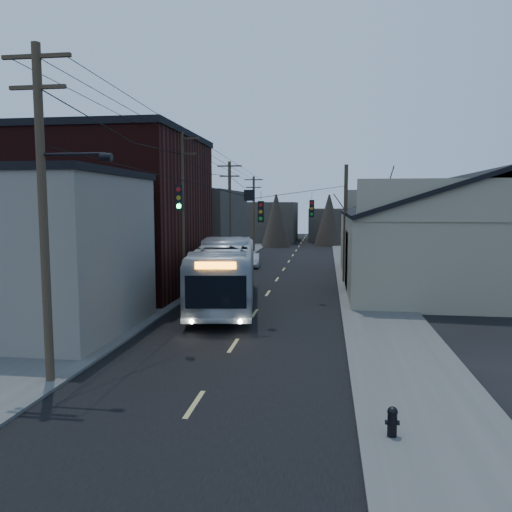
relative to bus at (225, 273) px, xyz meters
The scene contains 15 objects.
ground 16.26m from the bus, 83.02° to the right, with size 160.00×160.00×0.00m, color black.
road_surface 14.22m from the bus, 81.99° to the left, with size 9.00×110.00×0.02m, color black.
sidewalk_left 14.79m from the bus, 107.99° to the left, with size 4.00×110.00×0.12m, color #474744.
sidewalk_right 16.43m from the bus, 58.78° to the left, with size 4.00×110.00×0.12m, color #474744.
building_clapboard 10.09m from the bus, 135.00° to the right, with size 8.00×8.00×7.00m, color #6E655B.
building_brick 9.50m from the bus, 153.74° to the left, with size 10.00×12.00×10.00m, color black.
building_left_far 21.40m from the bus, 110.68° to the left, with size 9.00×14.00×7.00m, color #35302A.
warehouse 17.46m from the bus, 30.92° to the left, with size 16.16×20.60×7.73m.
building_far_left 49.14m from the bus, 94.71° to the left, with size 10.00×12.00×6.00m, color #35302A.
building_far_right 54.71m from the bus, 80.57° to the left, with size 12.00×14.00×5.00m, color #35302A.
bare_tree 9.51m from the bus, 25.10° to the left, with size 0.40×0.40×7.20m, color black.
utility_lines 8.76m from the bus, 98.07° to the left, with size 11.24×45.28×10.50m.
bus is the anchor object (origin of this frame).
parked_car 17.31m from the bus, 93.44° to the left, with size 1.30×3.74×1.23m, color #A5A7AD.
fire_hydrant 17.16m from the bus, 64.87° to the right, with size 0.34×0.25×0.74m.
Camera 1 is at (3.66, -11.34, 5.70)m, focal length 35.00 mm.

